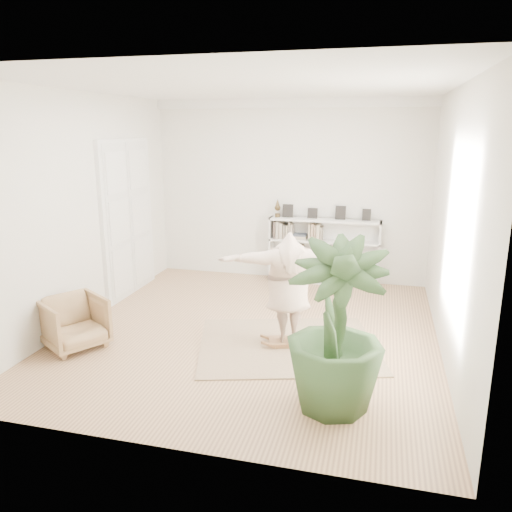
% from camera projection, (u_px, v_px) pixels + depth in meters
% --- Properties ---
extents(floor, '(6.00, 6.00, 0.00)m').
position_uv_depth(floor, '(252.00, 331.00, 7.68)').
color(floor, '#8D6548').
rests_on(floor, ground).
extents(room_shell, '(6.00, 6.00, 6.00)m').
position_uv_depth(room_shell, '(290.00, 103.00, 9.57)').
color(room_shell, silver).
rests_on(room_shell, floor).
extents(doors, '(0.09, 1.78, 2.92)m').
position_uv_depth(doors, '(128.00, 220.00, 9.20)').
color(doors, white).
rests_on(doors, floor).
extents(bookshelf, '(2.20, 0.35, 1.64)m').
position_uv_depth(bookshelf, '(323.00, 252.00, 9.99)').
color(bookshelf, silver).
rests_on(bookshelf, floor).
extents(armchair, '(1.10, 1.09, 0.73)m').
position_uv_depth(armchair, '(74.00, 323.00, 7.06)').
color(armchair, tan).
rests_on(armchair, floor).
extents(rug, '(2.96, 2.62, 0.02)m').
position_uv_depth(rug, '(287.00, 345.00, 7.18)').
color(rug, tan).
rests_on(rug, floor).
extents(rocker_board, '(0.60, 0.45, 0.11)m').
position_uv_depth(rocker_board, '(287.00, 341.00, 7.16)').
color(rocker_board, brown).
rests_on(rocker_board, rug).
extents(person, '(2.01, 1.05, 1.58)m').
position_uv_depth(person, '(288.00, 285.00, 6.95)').
color(person, beige).
rests_on(person, rocker_board).
extents(houseplant, '(1.09, 1.09, 1.92)m').
position_uv_depth(houseplant, '(335.00, 327.00, 5.38)').
color(houseplant, '#2D4924').
rests_on(houseplant, floor).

